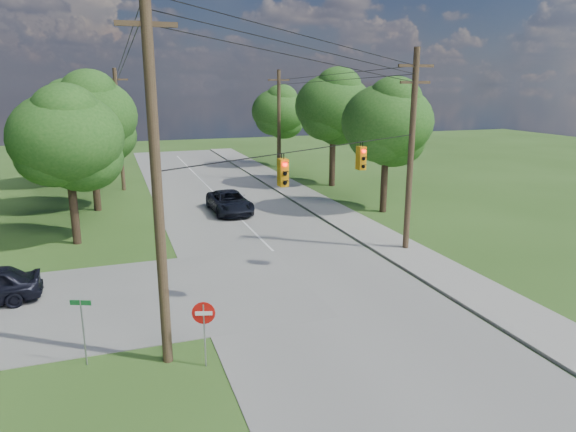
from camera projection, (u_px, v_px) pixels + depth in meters
name	position (u px, v px, depth m)	size (l,w,h in m)	color
ground	(305.00, 344.00, 17.72)	(140.00, 140.00, 0.00)	#2F511B
main_road	(307.00, 285.00, 22.93)	(10.00, 100.00, 0.03)	gray
sidewalk_east	(435.00, 267.00, 25.04)	(2.60, 100.00, 0.12)	gray
pole_sw	(156.00, 171.00, 15.08)	(2.00, 0.32, 12.00)	brown
pole_ne	(411.00, 149.00, 26.51)	(2.00, 0.32, 10.50)	brown
pole_north_e	(279.00, 125.00, 46.73)	(2.00, 0.32, 10.00)	brown
pole_north_w	(119.00, 129.00, 42.32)	(2.00, 0.32, 10.00)	brown
power_lines	(254.00, 75.00, 26.49)	(13.93, 29.62, 4.93)	black
traffic_signals	(325.00, 164.00, 21.22)	(4.91, 3.27, 1.05)	orange
tree_w_near	(66.00, 138.00, 27.44)	(6.00, 6.00, 8.40)	#412C20
tree_w_mid	(89.00, 117.00, 34.92)	(6.40, 6.40, 9.22)	#412C20
tree_w_far	(68.00, 114.00, 43.52)	(6.00, 6.00, 8.73)	#412C20
tree_e_near	(387.00, 122.00, 34.62)	(6.20, 6.20, 8.81)	#412C20
tree_e_mid	(334.00, 106.00, 43.77)	(6.60, 6.60, 9.64)	#412C20
tree_e_far	(279.00, 111.00, 54.68)	(5.80, 5.80, 8.32)	#412C20
car_main_north	(230.00, 202.00, 35.67)	(2.47, 5.36, 1.49)	black
do_not_enter_sign	(204.00, 319.00, 15.91)	(0.71, 0.24, 2.20)	gray
street_name_sign	(83.00, 323.00, 16.03)	(0.63, 0.29, 2.23)	gray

